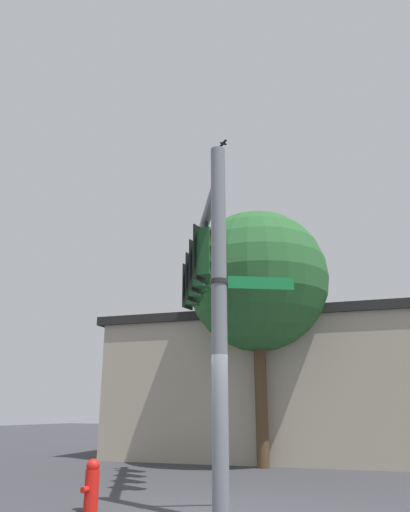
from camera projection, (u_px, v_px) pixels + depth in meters
name	position (u px, v px, depth m)	size (l,w,h in m)	color
signal_pole	(219.00, 315.00, 8.37)	(0.27, 0.27, 6.35)	slate
mast_arm	(202.00, 233.00, 11.73)	(0.21, 0.21, 5.53)	slate
traffic_light_nearest_pole	(207.00, 252.00, 10.57)	(0.54, 0.49, 1.31)	black
traffic_light_mid_inner	(202.00, 265.00, 11.53)	(0.54, 0.49, 1.31)	black
traffic_light_mid_outer	(198.00, 277.00, 12.50)	(0.54, 0.49, 1.31)	black
traffic_light_arm_end	(194.00, 286.00, 13.47)	(0.54, 0.49, 1.31)	black
street_name_sign	(241.00, 282.00, 8.59)	(0.93, 1.26, 0.22)	#147238
bird_flying	(223.00, 143.00, 13.92)	(0.24, 0.30, 0.08)	black
storefront_building	(303.00, 387.00, 17.87)	(9.34, 14.43, 4.79)	#A89E89
tree_by_storefront	(257.00, 281.00, 15.85)	(4.53, 4.53, 7.88)	#4C3823
fire_hydrant	(92.00, 485.00, 8.29)	(0.35, 0.24, 0.82)	red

